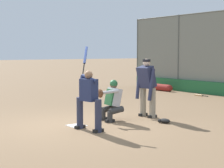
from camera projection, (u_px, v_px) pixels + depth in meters
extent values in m
plane|color=#846647|center=(77.00, 126.00, 9.70)|extent=(160.00, 160.00, 0.00)
cube|color=white|center=(77.00, 125.00, 9.70)|extent=(0.43, 0.43, 0.01)
cylinder|color=#515651|center=(178.00, 53.00, 18.44)|extent=(0.08, 0.08, 3.74)
cylinder|color=#515651|center=(138.00, 53.00, 20.92)|extent=(0.08, 0.08, 3.74)
cylinder|color=#2D334C|center=(98.00, 116.00, 8.87)|extent=(0.16, 0.16, 0.78)
cube|color=black|center=(98.00, 131.00, 8.90)|extent=(0.16, 0.29, 0.08)
cylinder|color=#2D334C|center=(80.00, 113.00, 9.32)|extent=(0.16, 0.16, 0.78)
cube|color=black|center=(80.00, 127.00, 9.35)|extent=(0.16, 0.29, 0.08)
cube|color=navy|center=(89.00, 90.00, 9.05)|extent=(0.46, 0.31, 0.54)
sphere|color=#936B4C|center=(89.00, 75.00, 9.02)|extent=(0.20, 0.20, 0.20)
cylinder|color=navy|center=(89.00, 78.00, 9.05)|extent=(0.56, 0.13, 0.20)
cylinder|color=navy|center=(82.00, 78.00, 9.22)|extent=(0.14, 0.16, 0.15)
sphere|color=black|center=(83.00, 76.00, 9.24)|extent=(0.04, 0.04, 0.04)
cylinder|color=black|center=(83.00, 69.00, 9.32)|extent=(0.17, 0.17, 0.31)
cylinder|color=#334789|center=(86.00, 55.00, 9.51)|extent=(0.27, 0.28, 0.45)
cylinder|color=#333333|center=(110.00, 117.00, 10.14)|extent=(0.15, 0.15, 0.29)
cylinder|color=#333333|center=(116.00, 110.00, 10.22)|extent=(0.22, 0.46, 0.23)
cube|color=black|center=(110.00, 121.00, 10.15)|extent=(0.13, 0.27, 0.08)
cylinder|color=#333333|center=(103.00, 115.00, 10.48)|extent=(0.15, 0.15, 0.29)
cylinder|color=#333333|center=(109.00, 109.00, 10.56)|extent=(0.22, 0.46, 0.23)
cube|color=black|center=(103.00, 119.00, 10.49)|extent=(0.13, 0.27, 0.08)
cube|color=#B7B7BC|center=(114.00, 97.00, 10.38)|extent=(0.46, 0.39, 0.53)
cube|color=#235B33|center=(109.00, 97.00, 10.31)|extent=(0.39, 0.17, 0.44)
sphere|color=brown|center=(114.00, 85.00, 10.36)|extent=(0.20, 0.20, 0.20)
sphere|color=#235B33|center=(114.00, 84.00, 10.35)|extent=(0.22, 0.22, 0.22)
cylinder|color=#B7B7BC|center=(109.00, 92.00, 10.12)|extent=(0.33, 0.49, 0.15)
ellipsoid|color=#56331E|center=(100.00, 93.00, 10.09)|extent=(0.31, 0.13, 0.24)
cylinder|color=brown|center=(109.00, 95.00, 10.60)|extent=(0.12, 0.30, 0.43)
cylinder|color=gray|center=(152.00, 103.00, 10.84)|extent=(0.18, 0.18, 0.87)
cube|color=black|center=(152.00, 116.00, 10.87)|extent=(0.12, 0.28, 0.08)
cylinder|color=gray|center=(143.00, 101.00, 11.15)|extent=(0.18, 0.18, 0.87)
cube|color=black|center=(143.00, 115.00, 11.19)|extent=(0.12, 0.28, 0.08)
cube|color=#282D4C|center=(146.00, 77.00, 10.90)|extent=(0.48, 0.43, 0.67)
sphere|color=beige|center=(147.00, 63.00, 10.86)|extent=(0.22, 0.22, 0.22)
cylinder|color=black|center=(147.00, 61.00, 10.86)|extent=(0.23, 0.23, 0.08)
cylinder|color=#282D4C|center=(151.00, 85.00, 10.66)|extent=(0.15, 0.25, 0.93)
cylinder|color=#282D4C|center=(138.00, 83.00, 11.09)|extent=(0.16, 0.25, 0.93)
sphere|color=black|center=(208.00, 96.00, 15.87)|extent=(0.04, 0.04, 0.04)
cylinder|color=black|center=(205.00, 96.00, 16.02)|extent=(0.34, 0.07, 0.03)
cylinder|color=tan|center=(198.00, 95.00, 16.37)|extent=(0.47, 0.12, 0.07)
ellipsoid|color=black|center=(165.00, 121.00, 10.07)|extent=(0.34, 0.22, 0.12)
ellipsoid|color=black|center=(160.00, 121.00, 10.08)|extent=(0.12, 0.09, 0.10)
cylinder|color=maroon|center=(163.00, 87.00, 18.42)|extent=(0.93, 0.33, 0.33)
sphere|color=maroon|center=(169.00, 88.00, 18.05)|extent=(0.33, 0.33, 0.33)
sphere|color=maroon|center=(156.00, 87.00, 18.79)|extent=(0.33, 0.33, 0.33)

